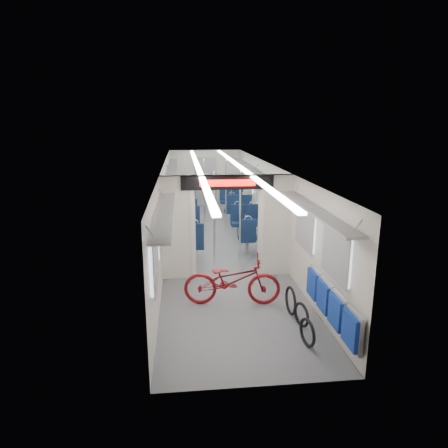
% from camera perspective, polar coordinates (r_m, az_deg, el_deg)
% --- Properties ---
extents(carriage, '(12.00, 12.02, 2.31)m').
position_cam_1_polar(carriage, '(10.48, -0.64, 3.88)').
color(carriage, '#515456').
rests_on(carriage, ground).
extents(bicycle, '(1.91, 0.85, 0.97)m').
position_cam_1_polar(bicycle, '(7.68, 1.16, -8.02)').
color(bicycle, maroon).
rests_on(bicycle, ground).
extents(flip_bench, '(0.12, 2.16, 0.57)m').
position_cam_1_polar(flip_bench, '(6.74, 15.03, -11.00)').
color(flip_bench, gray).
rests_on(flip_bench, carriage).
extents(bike_hoop_a, '(0.14, 0.46, 0.46)m').
position_cam_1_polar(bike_hoop_a, '(6.58, 11.81, -15.12)').
color(bike_hoop_a, black).
rests_on(bike_hoop_a, ground).
extents(bike_hoop_b, '(0.17, 0.43, 0.44)m').
position_cam_1_polar(bike_hoop_b, '(7.12, 10.99, -12.78)').
color(bike_hoop_b, black).
rests_on(bike_hoop_b, ground).
extents(bike_hoop_c, '(0.08, 0.53, 0.53)m').
position_cam_1_polar(bike_hoop_c, '(7.47, 9.49, -10.93)').
color(bike_hoop_c, black).
rests_on(bike_hoop_c, ground).
extents(seat_bay_near_left, '(0.93, 2.16, 1.13)m').
position_cam_1_polar(seat_bay_near_left, '(10.82, -5.65, -0.99)').
color(seat_bay_near_left, '#0C1A36').
rests_on(seat_bay_near_left, ground).
extents(seat_bay_near_right, '(0.89, 2.00, 1.08)m').
position_cam_1_polar(seat_bay_near_right, '(11.36, 3.80, -0.32)').
color(seat_bay_near_right, '#0C1A36').
rests_on(seat_bay_near_right, ground).
extents(seat_bay_far_left, '(0.89, 1.99, 1.08)m').
position_cam_1_polar(seat_bay_far_left, '(14.11, -5.79, 2.53)').
color(seat_bay_far_left, '#0C1A36').
rests_on(seat_bay_far_left, ground).
extents(seat_bay_far_right, '(0.92, 2.11, 1.11)m').
position_cam_1_polar(seat_bay_far_right, '(14.68, 1.52, 3.13)').
color(seat_bay_far_right, '#0C1A36').
rests_on(seat_bay_far_right, ground).
extents(stanchion_near_left, '(0.04, 0.04, 2.30)m').
position_cam_1_polar(stanchion_near_left, '(9.53, -1.40, 0.65)').
color(stanchion_near_left, silver).
rests_on(stanchion_near_left, ground).
extents(stanchion_near_right, '(0.04, 0.04, 2.30)m').
position_cam_1_polar(stanchion_near_right, '(9.74, 2.29, 0.94)').
color(stanchion_near_right, silver).
rests_on(stanchion_near_right, ground).
extents(stanchion_far_left, '(0.05, 0.05, 2.30)m').
position_cam_1_polar(stanchion_far_left, '(12.61, -2.81, 4.04)').
color(stanchion_far_left, silver).
rests_on(stanchion_far_left, ground).
extents(stanchion_far_right, '(0.04, 0.04, 2.30)m').
position_cam_1_polar(stanchion_far_right, '(12.56, 0.26, 4.00)').
color(stanchion_far_right, silver).
rests_on(stanchion_far_right, ground).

